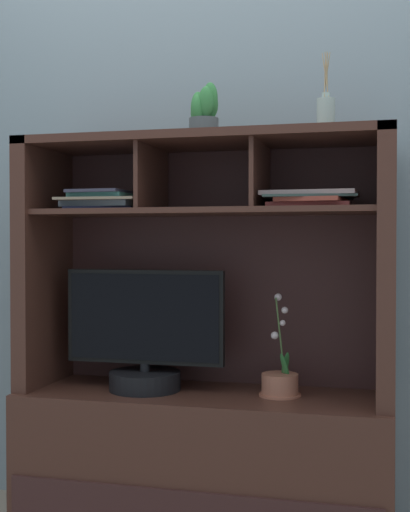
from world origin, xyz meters
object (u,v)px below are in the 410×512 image
at_px(magazine_stack_centre, 105,201).
at_px(magazine_stack_left, 311,199).
at_px(tv_monitor, 145,343).
at_px(potted_orchid, 280,382).
at_px(potted_succulent, 203,113).
at_px(media_console, 206,416).
at_px(diffuser_bottle, 326,114).

bearing_deg(magazine_stack_centre, magazine_stack_left, 0.41).
xyz_separation_m(tv_monitor, potted_orchid, (0.50, 0.03, -0.13)).
bearing_deg(magazine_stack_centre, potted_succulent, 2.90).
height_order(tv_monitor, potted_orchid, tv_monitor).
bearing_deg(potted_orchid, magazine_stack_left, -17.48).
relative_size(media_console, diffuser_bottle, 5.43).
relative_size(media_console, potted_succulent, 7.62).
height_order(potted_orchid, diffuser_bottle, diffuser_bottle).
bearing_deg(diffuser_bottle, potted_orchid, 170.99).
bearing_deg(magazine_stack_left, media_console, 174.30).
bearing_deg(media_console, potted_orchid, -0.83).
distance_m(magazine_stack_left, potted_succulent, 0.50).
bearing_deg(tv_monitor, potted_orchid, 3.64).
distance_m(potted_orchid, diffuser_bottle, 0.96).
distance_m(tv_monitor, potted_succulent, 0.87).
xyz_separation_m(magazine_stack_centre, potted_succulent, (0.37, 0.02, 0.31)).
xyz_separation_m(potted_orchid, potted_succulent, (-0.28, -0.02, 0.96)).
height_order(magazine_stack_centre, diffuser_bottle, diffuser_bottle).
bearing_deg(tv_monitor, potted_succulent, 2.76).
relative_size(magazine_stack_left, magazine_stack_centre, 1.07).
bearing_deg(potted_succulent, diffuser_bottle, -0.56).
bearing_deg(potted_succulent, potted_orchid, 4.35).
xyz_separation_m(tv_monitor, magazine_stack_centre, (-0.15, -0.01, 0.53)).
xyz_separation_m(magazine_stack_left, diffuser_bottle, (0.05, 0.01, 0.29)).
relative_size(magazine_stack_centre, diffuser_bottle, 1.16).
height_order(tv_monitor, magazine_stack_centre, magazine_stack_centre).
bearing_deg(magazine_stack_centre, media_console, 6.70).
bearing_deg(magazine_stack_centre, potted_orchid, 3.52).
xyz_separation_m(magazine_stack_left, magazine_stack_centre, (-0.76, -0.01, 0.01)).
bearing_deg(media_console, magazine_stack_centre, -173.30).
bearing_deg(diffuser_bottle, media_console, 176.15).
height_order(media_console, tv_monitor, media_console).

